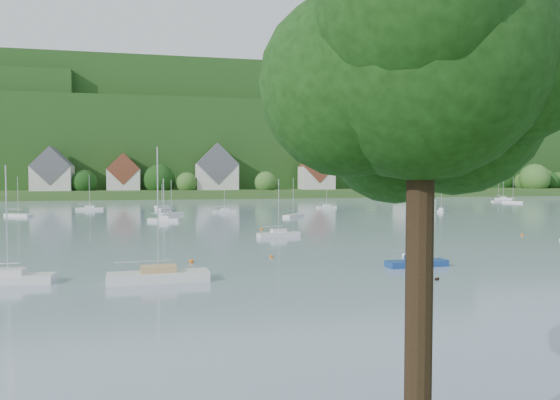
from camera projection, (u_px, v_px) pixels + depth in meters
name	position (u px, v px, depth m)	size (l,w,h in m)	color
ground	(526.00, 370.00, 23.01)	(600.00, 600.00, 0.00)	slate
near_tree	(421.00, 77.00, 13.81)	(8.40, 8.50, 13.70)	black
far_shore_strip	(202.00, 193.00, 218.06)	(600.00, 60.00, 3.00)	#2C4E1D
forested_ridge	(193.00, 149.00, 284.06)	(620.00, 181.22, 69.89)	#183C13
village_building_0	(52.00, 173.00, 193.20)	(14.00, 10.40, 16.00)	beige
village_building_1	(124.00, 175.00, 200.56)	(12.00, 9.36, 14.00)	beige
village_building_2	(217.00, 171.00, 207.02)	(16.00, 11.44, 18.00)	beige
village_building_3	(316.00, 173.00, 213.70)	(13.00, 10.40, 15.50)	beige
village_building_4	(414.00, 173.00, 227.25)	(15.00, 10.40, 16.50)	beige
near_sailboat_0	(8.00, 278.00, 41.52)	(7.00, 2.45, 9.28)	silver
near_sailboat_1	(417.00, 262.00, 49.35)	(5.96, 2.00, 7.92)	navy
near_sailboat_2	(159.00, 275.00, 42.17)	(8.07, 2.67, 10.74)	silver
near_sailboat_3	(279.00, 234.00, 73.37)	(6.16, 2.77, 8.04)	silver
mooring_buoy_0	(271.00, 258.00, 54.59)	(0.38, 0.38, 0.38)	#CB6417
mooring_buoy_1	(404.00, 257.00, 55.18)	(0.48, 0.48, 0.48)	white
mooring_buoy_2	(522.00, 236.00, 74.78)	(0.41, 0.41, 0.41)	#CB6417
mooring_buoy_3	(261.00, 230.00, 82.76)	(0.49, 0.49, 0.49)	#CB6417
mooring_buoy_5	(191.00, 263.00, 51.39)	(0.49, 0.49, 0.49)	#CB6417
duck_pair	(434.00, 281.00, 42.09)	(1.62, 1.46, 0.30)	black
far_sailboat_cluster	(242.00, 207.00, 136.00)	(199.90, 69.15, 8.71)	silver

